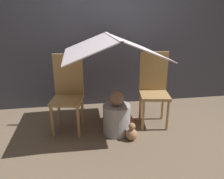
{
  "coord_description": "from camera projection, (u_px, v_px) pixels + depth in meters",
  "views": [
    {
      "loc": [
        -0.42,
        -2.53,
        1.44
      ],
      "look_at": [
        0.0,
        0.05,
        0.54
      ],
      "focal_mm": 35.0,
      "sensor_mm": 36.0,
      "label": 1
    }
  ],
  "objects": [
    {
      "name": "person_front",
      "position": [
        117.0,
        117.0,
        2.74
      ],
      "size": [
        0.34,
        0.34,
        0.56
      ],
      "color": "#B2B2B7",
      "rests_on": "ground_plane"
    },
    {
      "name": "chair_left",
      "position": [
        68.0,
        91.0,
        2.76
      ],
      "size": [
        0.44,
        0.44,
        0.98
      ],
      "rotation": [
        0.0,
        0.0,
        -0.19
      ],
      "color": "tan",
      "rests_on": "ground_plane"
    },
    {
      "name": "ground_plane",
      "position": [
        113.0,
        129.0,
        2.9
      ],
      "size": [
        8.8,
        8.8,
        0.0
      ],
      "primitive_type": "plane",
      "color": "#7A6651"
    },
    {
      "name": "wall_back",
      "position": [
        103.0,
        28.0,
        3.35
      ],
      "size": [
        7.0,
        0.05,
        2.5
      ],
      "color": "#3D3D47",
      "rests_on": "ground_plane"
    },
    {
      "name": "floor_cushion",
      "position": [
        118.0,
        118.0,
        3.08
      ],
      "size": [
        0.38,
        0.3,
        0.1
      ],
      "color": "#CC664C",
      "rests_on": "ground_plane"
    },
    {
      "name": "chair_right",
      "position": [
        154.0,
        87.0,
        2.94
      ],
      "size": [
        0.43,
        0.43,
        0.98
      ],
      "rotation": [
        0.0,
        0.0,
        -0.17
      ],
      "color": "tan",
      "rests_on": "ground_plane"
    },
    {
      "name": "plush_toy",
      "position": [
        132.0,
        133.0,
        2.63
      ],
      "size": [
        0.14,
        0.14,
        0.22
      ],
      "color": "tan",
      "rests_on": "ground_plane"
    },
    {
      "name": "sheet_canopy",
      "position": [
        112.0,
        45.0,
        2.59
      ],
      "size": [
        1.15,
        1.15,
        0.23
      ],
      "color": "silver"
    }
  ]
}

